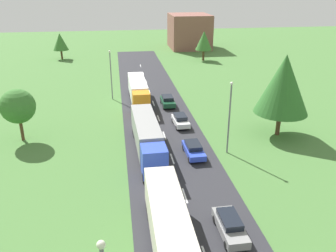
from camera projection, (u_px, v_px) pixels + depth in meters
The scene contains 16 objects.
road at pixel (183, 189), 33.15m from camera, with size 10.00×140.00×0.06m, color #2B2B30.
lane_marking_centre at pixel (194, 222), 28.57m from camera, with size 0.16×117.53×0.01m.
truck_lead at pixel (171, 234), 24.14m from camera, with size 2.56×13.60×3.66m.
truck_second at pixel (147, 136), 39.27m from camera, with size 2.83×13.49×3.62m.
truck_third at pixel (138, 91), 55.44m from camera, with size 2.61×12.77×3.54m.
car_second at pixel (230, 225), 27.02m from camera, with size 1.75×4.51×1.49m.
car_third at pixel (193, 149), 39.26m from camera, with size 1.92×4.48×1.42m.
car_fourth at pixel (180, 120), 47.36m from camera, with size 1.93×4.17×1.49m.
car_fifth at pixel (168, 101), 54.88m from camera, with size 1.92×4.37×1.51m.
lamppost_second at pixel (230, 114), 38.55m from camera, with size 0.36×0.36×8.31m.
lamppost_third at pixel (111, 73), 56.66m from camera, with size 0.36×0.36×8.02m.
tree_oak at pixel (204, 41), 84.70m from camera, with size 4.06×4.06×7.03m.
tree_birch at pixel (283, 84), 42.45m from camera, with size 6.56×6.56×10.25m.
tree_maple at pixel (60, 42), 86.36m from camera, with size 3.71×3.71×6.32m.
tree_pine at pixel (18, 106), 41.82m from camera, with size 4.15×4.15×6.47m.
distant_building at pixel (189, 31), 100.85m from camera, with size 10.95×12.26×9.36m, color brown.
Camera 1 is at (-5.52, -3.33, 18.23)m, focal length 37.74 mm.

